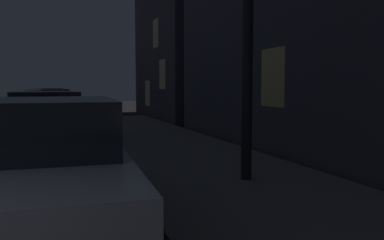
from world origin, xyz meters
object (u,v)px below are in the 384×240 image
at_px(car_green, 47,107).
at_px(car_red, 48,101).
at_px(car_white, 38,168).
at_px(car_blue, 45,121).

xyz_separation_m(car_green, car_red, (0.00, 6.32, 0.01)).
height_order(car_white, car_green, same).
bearing_deg(car_red, car_white, -90.00).
distance_m(car_blue, car_red, 12.96).
bearing_deg(car_white, car_red, 90.00).
relative_size(car_green, car_red, 0.96).
height_order(car_white, car_red, same).
relative_size(car_blue, car_red, 0.92).
relative_size(car_white, car_red, 0.95).
distance_m(car_white, car_blue, 5.82).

